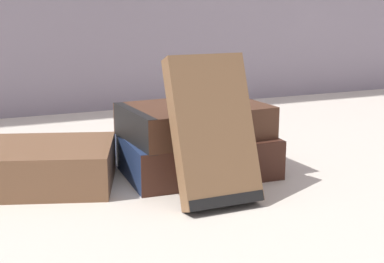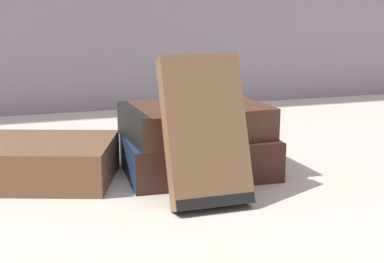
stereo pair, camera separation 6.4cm
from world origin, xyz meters
TOP-DOWN VIEW (x-y plane):
  - ground_plane at (0.00, 0.00)m, footprint 3.00×3.00m
  - book_flat_bottom at (0.04, 0.01)m, footprint 0.20×0.15m
  - book_flat_top at (0.04, 0.01)m, footprint 0.19×0.14m
  - book_side_left at (-0.17, 0.04)m, footprint 0.22×0.19m
  - book_leaning_front at (0.02, -0.10)m, footprint 0.09×0.08m
  - pocket_watch at (0.06, 0.01)m, footprint 0.06×0.06m
  - reading_glasses at (0.02, 0.18)m, footprint 0.11×0.05m

SIDE VIEW (x-z plane):
  - ground_plane at x=0.00m, z-range 0.00..0.00m
  - reading_glasses at x=0.02m, z-range 0.00..0.00m
  - book_flat_bottom at x=0.04m, z-range 0.00..0.05m
  - book_side_left at x=-0.17m, z-range 0.00..0.05m
  - book_flat_top at x=0.04m, z-range 0.05..0.09m
  - book_leaning_front at x=0.02m, z-range -0.01..0.16m
  - pocket_watch at x=0.06m, z-range 0.09..0.10m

